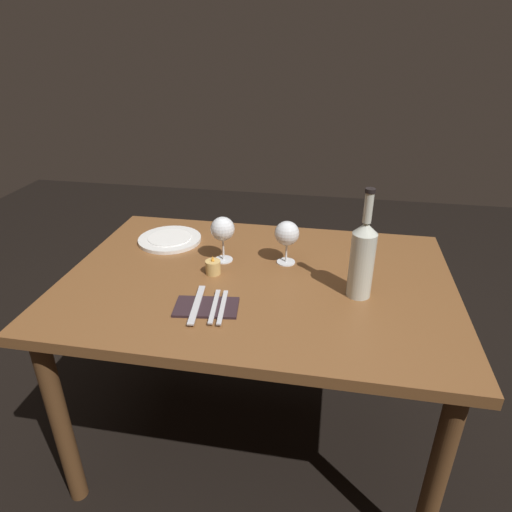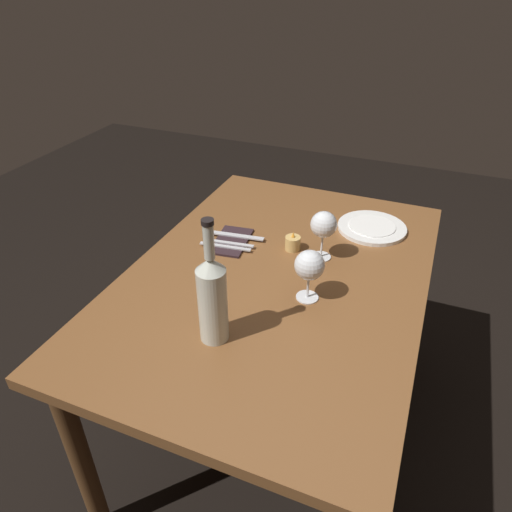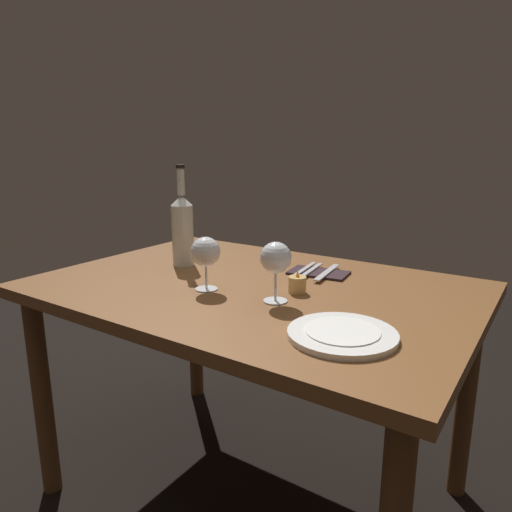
# 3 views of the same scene
# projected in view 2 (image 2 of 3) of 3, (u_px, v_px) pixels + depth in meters

# --- Properties ---
(ground_plane) EXTENTS (6.00, 6.00, 0.00)m
(ground_plane) POSITION_uv_depth(u_px,v_px,m) (272.00, 424.00, 1.87)
(ground_plane) COLOR black
(dining_table) EXTENTS (1.30, 0.90, 0.74)m
(dining_table) POSITION_uv_depth(u_px,v_px,m) (276.00, 296.00, 1.52)
(dining_table) COLOR brown
(dining_table) RESTS_ON ground
(wine_glass_left) EXTENTS (0.09, 0.09, 0.17)m
(wine_glass_left) POSITION_uv_depth(u_px,v_px,m) (324.00, 225.00, 1.48)
(wine_glass_left) COLOR white
(wine_glass_left) RESTS_ON dining_table
(wine_glass_right) EXTENTS (0.09, 0.09, 0.16)m
(wine_glass_right) POSITION_uv_depth(u_px,v_px,m) (309.00, 266.00, 1.30)
(wine_glass_right) COLOR white
(wine_glass_right) RESTS_ON dining_table
(wine_bottle) EXTENTS (0.08, 0.08, 0.35)m
(wine_bottle) POSITION_uv_depth(u_px,v_px,m) (212.00, 297.00, 1.16)
(wine_bottle) COLOR silver
(wine_bottle) RESTS_ON dining_table
(votive_candle) EXTENTS (0.05, 0.05, 0.07)m
(votive_candle) POSITION_uv_depth(u_px,v_px,m) (292.00, 243.00, 1.58)
(votive_candle) COLOR #DBB266
(votive_candle) RESTS_ON dining_table
(dinner_plate) EXTENTS (0.25, 0.25, 0.02)m
(dinner_plate) POSITION_uv_depth(u_px,v_px,m) (372.00, 227.00, 1.70)
(dinner_plate) COLOR white
(dinner_plate) RESTS_ON dining_table
(folded_napkin) EXTENTS (0.20, 0.13, 0.01)m
(folded_napkin) POSITION_uv_depth(u_px,v_px,m) (231.00, 241.00, 1.63)
(folded_napkin) COLOR #2D1E23
(folded_napkin) RESTS_ON dining_table
(fork_inner) EXTENTS (0.04, 0.18, 0.00)m
(fork_inner) POSITION_uv_depth(u_px,v_px,m) (228.00, 243.00, 1.60)
(fork_inner) COLOR silver
(fork_inner) RESTS_ON folded_napkin
(fork_outer) EXTENTS (0.04, 0.18, 0.00)m
(fork_outer) POSITION_uv_depth(u_px,v_px,m) (225.00, 247.00, 1.58)
(fork_outer) COLOR silver
(fork_outer) RESTS_ON folded_napkin
(table_knife) EXTENTS (0.05, 0.21, 0.00)m
(table_knife) POSITION_uv_depth(u_px,v_px,m) (235.00, 235.00, 1.64)
(table_knife) COLOR silver
(table_knife) RESTS_ON folded_napkin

